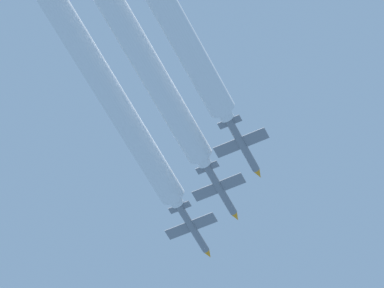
{
  "coord_description": "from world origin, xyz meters",
  "views": [
    {
      "loc": [
        44.51,
        -101.18,
        1.78
      ],
      "look_at": [
        -0.25,
        -9.22,
        154.76
      ],
      "focal_mm": 114.0,
      "sensor_mm": 36.0,
      "label": 1
    }
  ],
  "objects": [
    {
      "name": "jet_third_echelon",
      "position": [
        6.75,
        -5.9,
        153.97
      ],
      "size": [
        8.47,
        12.34,
        2.97
      ],
      "color": "slate"
    },
    {
      "name": "smoke_trail_second_echelon",
      "position": [
        -0.05,
        -27.54,
        154.85
      ],
      "size": [
        3.93,
        45.14,
        3.93
      ],
      "color": "white"
    },
    {
      "name": "jet_lead",
      "position": [
        -7.44,
        6.07,
        155.53
      ],
      "size": [
        8.47,
        12.34,
        2.97
      ],
      "color": "slate"
    },
    {
      "name": "smoke_trail_lead",
      "position": [
        -7.44,
        -20.85,
        155.5
      ],
      "size": [
        3.93,
        42.56,
        3.93
      ],
      "color": "white"
    },
    {
      "name": "jet_second_echelon",
      "position": [
        -0.05,
        0.67,
        154.88
      ],
      "size": [
        8.47,
        12.34,
        2.97
      ],
      "color": "slate"
    }
  ]
}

